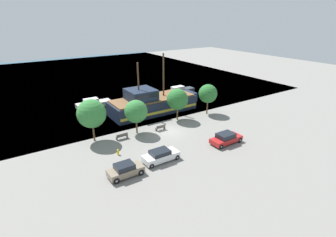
{
  "coord_description": "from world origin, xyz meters",
  "views": [
    {
      "loc": [
        -19.76,
        -29.97,
        16.4
      ],
      "look_at": [
        1.19,
        2.0,
        1.2
      ],
      "focal_mm": 28.0,
      "sensor_mm": 36.0,
      "label": 1
    }
  ],
  "objects_px": {
    "moored_boat_outer": "(179,90)",
    "bench_promenade_west": "(122,136)",
    "fire_hydrant": "(118,152)",
    "bench_promenade_east": "(161,128)",
    "parked_car_curb_rear": "(161,156)",
    "pirate_ship": "(152,103)",
    "moored_boat_dockside": "(93,104)",
    "parked_car_curb_front": "(226,138)",
    "parked_car_curb_mid": "(125,170)"
  },
  "relations": [
    {
      "from": "parked_car_curb_front",
      "to": "bench_promenade_east",
      "type": "relative_size",
      "value": 2.93
    },
    {
      "from": "pirate_ship",
      "to": "parked_car_curb_mid",
      "type": "relative_size",
      "value": 4.32
    },
    {
      "from": "moored_boat_dockside",
      "to": "parked_car_curb_front",
      "type": "height_order",
      "value": "moored_boat_dockside"
    },
    {
      "from": "moored_boat_dockside",
      "to": "moored_boat_outer",
      "type": "xyz_separation_m",
      "value": [
        19.28,
        -1.19,
        -0.06
      ]
    },
    {
      "from": "parked_car_curb_front",
      "to": "fire_hydrant",
      "type": "distance_m",
      "value": 14.52
    },
    {
      "from": "pirate_ship",
      "to": "moored_boat_outer",
      "type": "relative_size",
      "value": 2.35
    },
    {
      "from": "parked_car_curb_mid",
      "to": "bench_promenade_east",
      "type": "xyz_separation_m",
      "value": [
        9.6,
        8.26,
        -0.33
      ]
    },
    {
      "from": "fire_hydrant",
      "to": "moored_boat_dockside",
      "type": "bearing_deg",
      "value": 80.09
    },
    {
      "from": "fire_hydrant",
      "to": "parked_car_curb_rear",
      "type": "bearing_deg",
      "value": -48.48
    },
    {
      "from": "parked_car_curb_rear",
      "to": "fire_hydrant",
      "type": "bearing_deg",
      "value": 131.52
    },
    {
      "from": "bench_promenade_west",
      "to": "parked_car_curb_rear",
      "type": "bearing_deg",
      "value": -79.91
    },
    {
      "from": "moored_boat_outer",
      "to": "parked_car_curb_front",
      "type": "bearing_deg",
      "value": -111.07
    },
    {
      "from": "bench_promenade_east",
      "to": "parked_car_curb_rear",
      "type": "bearing_deg",
      "value": -121.64
    },
    {
      "from": "pirate_ship",
      "to": "moored_boat_outer",
      "type": "height_order",
      "value": "pirate_ship"
    },
    {
      "from": "moored_boat_dockside",
      "to": "bench_promenade_west",
      "type": "relative_size",
      "value": 3.85
    },
    {
      "from": "pirate_ship",
      "to": "parked_car_curb_front",
      "type": "bearing_deg",
      "value": -82.26
    },
    {
      "from": "parked_car_curb_mid",
      "to": "bench_promenade_east",
      "type": "bearing_deg",
      "value": 40.72
    },
    {
      "from": "parked_car_curb_rear",
      "to": "fire_hydrant",
      "type": "distance_m",
      "value": 5.59
    },
    {
      "from": "pirate_ship",
      "to": "parked_car_curb_mid",
      "type": "xyz_separation_m",
      "value": [
        -12.54,
        -15.96,
        -0.92
      ]
    },
    {
      "from": "pirate_ship",
      "to": "moored_boat_dockside",
      "type": "distance_m",
      "value": 11.79
    },
    {
      "from": "bench_promenade_west",
      "to": "moored_boat_dockside",
      "type": "bearing_deg",
      "value": 85.69
    },
    {
      "from": "moored_boat_outer",
      "to": "bench_promenade_west",
      "type": "xyz_separation_m",
      "value": [
        -20.48,
        -14.79,
        -0.13
      ]
    },
    {
      "from": "parked_car_curb_front",
      "to": "parked_car_curb_rear",
      "type": "height_order",
      "value": "parked_car_curb_front"
    },
    {
      "from": "pirate_ship",
      "to": "moored_boat_outer",
      "type": "xyz_separation_m",
      "value": [
        11.38,
        7.51,
        -1.11
      ]
    },
    {
      "from": "fire_hydrant",
      "to": "pirate_ship",
      "type": "bearing_deg",
      "value": 44.49
    },
    {
      "from": "pirate_ship",
      "to": "bench_promenade_west",
      "type": "height_order",
      "value": "pirate_ship"
    },
    {
      "from": "fire_hydrant",
      "to": "bench_promenade_west",
      "type": "distance_m",
      "value": 4.5
    },
    {
      "from": "fire_hydrant",
      "to": "bench_promenade_east",
      "type": "xyz_separation_m",
      "value": [
        8.42,
        3.47,
        0.02
      ]
    },
    {
      "from": "parked_car_curb_front",
      "to": "bench_promenade_west",
      "type": "height_order",
      "value": "parked_car_curb_front"
    },
    {
      "from": "moored_boat_dockside",
      "to": "pirate_ship",
      "type": "bearing_deg",
      "value": -47.77
    },
    {
      "from": "pirate_ship",
      "to": "fire_hydrant",
      "type": "xyz_separation_m",
      "value": [
        -11.37,
        -11.17,
        -1.26
      ]
    },
    {
      "from": "parked_car_curb_front",
      "to": "fire_hydrant",
      "type": "bearing_deg",
      "value": 159.35
    },
    {
      "from": "parked_car_curb_front",
      "to": "parked_car_curb_rear",
      "type": "bearing_deg",
      "value": 174.59
    },
    {
      "from": "parked_car_curb_front",
      "to": "bench_promenade_west",
      "type": "relative_size",
      "value": 2.69
    },
    {
      "from": "pirate_ship",
      "to": "bench_promenade_east",
      "type": "bearing_deg",
      "value": -110.95
    },
    {
      "from": "pirate_ship",
      "to": "bench_promenade_west",
      "type": "relative_size",
      "value": 9.91
    },
    {
      "from": "bench_promenade_west",
      "to": "pirate_ship",
      "type": "bearing_deg",
      "value": 38.65
    },
    {
      "from": "parked_car_curb_mid",
      "to": "parked_car_curb_rear",
      "type": "bearing_deg",
      "value": 7.1
    },
    {
      "from": "fire_hydrant",
      "to": "parked_car_curb_front",
      "type": "bearing_deg",
      "value": -20.65
    },
    {
      "from": "moored_boat_dockside",
      "to": "bench_promenade_west",
      "type": "height_order",
      "value": "moored_boat_dockside"
    },
    {
      "from": "bench_promenade_east",
      "to": "bench_promenade_west",
      "type": "distance_m",
      "value": 6.17
    },
    {
      "from": "bench_promenade_east",
      "to": "moored_boat_dockside",
      "type": "bearing_deg",
      "value": 106.8
    },
    {
      "from": "fire_hydrant",
      "to": "bench_promenade_east",
      "type": "distance_m",
      "value": 9.11
    },
    {
      "from": "fire_hydrant",
      "to": "bench_promenade_west",
      "type": "relative_size",
      "value": 0.45
    },
    {
      "from": "pirate_ship",
      "to": "parked_car_curb_rear",
      "type": "bearing_deg",
      "value": -116.53
    },
    {
      "from": "moored_boat_outer",
      "to": "bench_promenade_west",
      "type": "relative_size",
      "value": 4.21
    },
    {
      "from": "moored_boat_outer",
      "to": "moored_boat_dockside",
      "type": "bearing_deg",
      "value": 176.48
    },
    {
      "from": "moored_boat_dockside",
      "to": "moored_boat_outer",
      "type": "bearing_deg",
      "value": -3.52
    },
    {
      "from": "pirate_ship",
      "to": "moored_boat_outer",
      "type": "bearing_deg",
      "value": 33.42
    },
    {
      "from": "bench_promenade_east",
      "to": "parked_car_curb_front",
      "type": "bearing_deg",
      "value": -59.0
    }
  ]
}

